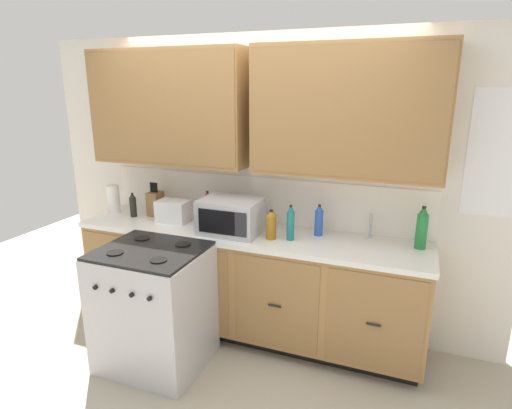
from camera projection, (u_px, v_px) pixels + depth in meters
ground_plane at (233, 351)px, 3.45m from camera, size 8.00×8.00×0.00m
wall_unit at (255, 139)px, 3.44m from camera, size 4.09×0.40×2.50m
counter_run at (247, 282)px, 3.59m from camera, size 2.92×0.64×0.93m
stove_range at (154, 307)px, 3.20m from camera, size 0.76×0.68×0.95m
microwave at (231, 216)px, 3.41m from camera, size 0.48×0.37×0.28m
toaster at (173, 211)px, 3.70m from camera, size 0.28×0.18×0.19m
knife_block at (155, 203)px, 3.88m from camera, size 0.11×0.14×0.31m
sink_faucet at (370, 226)px, 3.29m from camera, size 0.02×0.02×0.20m
paper_towel_roll at (114, 199)px, 3.97m from camera, size 0.12×0.12×0.26m
bottle_green at (422, 228)px, 3.07m from camera, size 0.08×0.08×0.32m
bottle_dark at (133, 205)px, 3.85m from camera, size 0.06×0.06×0.22m
bottle_amber at (271, 225)px, 3.28m from camera, size 0.08×0.08×0.24m
bottle_teal at (291, 223)px, 3.25m from camera, size 0.06×0.06×0.28m
bottle_blue at (319, 220)px, 3.35m from camera, size 0.07×0.07×0.25m
bottle_red at (208, 206)px, 3.71m from camera, size 0.07×0.07×0.27m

